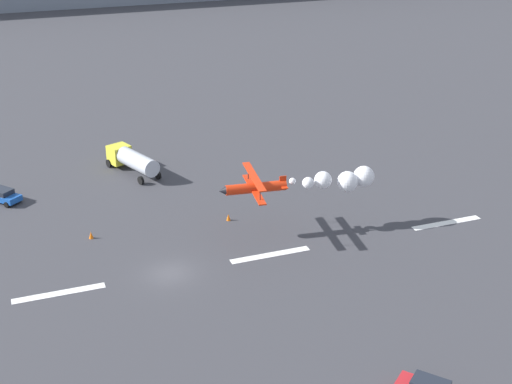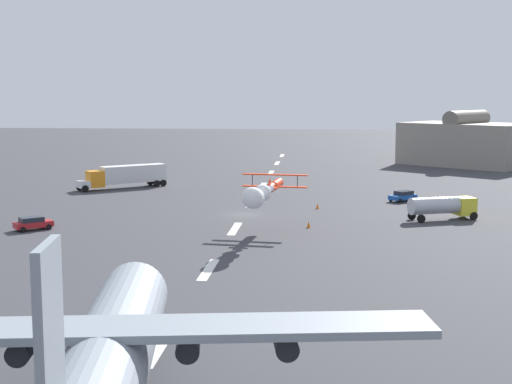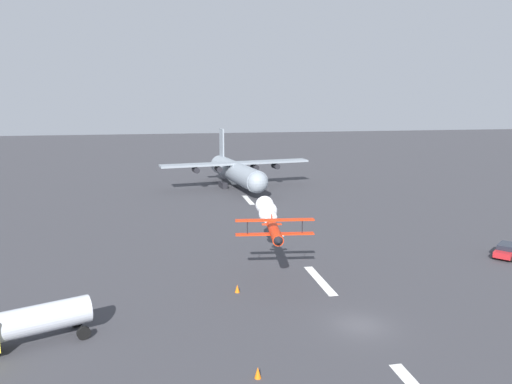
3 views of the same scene
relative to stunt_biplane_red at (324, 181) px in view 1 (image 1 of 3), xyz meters
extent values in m
plane|color=#38383D|center=(-17.14, -3.62, -5.18)|extent=(440.00, 440.00, 0.00)
cube|color=white|center=(-27.06, -3.62, -5.18)|extent=(8.00, 0.90, 0.01)
cube|color=white|center=(-7.22, -3.62, -5.18)|extent=(8.00, 0.90, 0.01)
cube|color=white|center=(12.62, -3.62, -5.18)|extent=(8.00, 0.90, 0.01)
cylinder|color=red|center=(-6.99, 0.95, -0.05)|extent=(6.17, 1.77, 1.02)
cube|color=red|center=(-7.19, 0.98, -0.20)|extent=(1.67, 7.52, 0.12)
cube|color=red|center=(-7.19, 0.98, 1.17)|extent=(1.67, 7.52, 0.12)
cylinder|color=black|center=(-7.51, -1.62, 0.49)|extent=(0.08, 0.08, 1.37)
cylinder|color=black|center=(-6.86, 3.58, 0.49)|extent=(0.08, 0.08, 1.37)
cube|color=red|center=(-4.27, 0.61, 0.40)|extent=(0.71, 0.19, 1.10)
cube|color=red|center=(-4.27, 0.61, 0.00)|extent=(0.85, 2.06, 0.08)
cone|color=black|center=(-10.36, 1.38, -0.05)|extent=(0.80, 0.95, 0.87)
sphere|color=white|center=(-3.13, 0.84, 0.12)|extent=(0.70, 0.70, 0.70)
sphere|color=white|center=(-1.76, 0.04, 0.05)|extent=(1.20, 1.20, 1.20)
sphere|color=white|center=(-0.06, 0.18, 0.06)|extent=(1.79, 1.79, 1.79)
sphere|color=white|center=(2.37, -0.49, -0.20)|extent=(2.13, 2.13, 2.13)
sphere|color=white|center=(4.20, -0.49, 0.11)|extent=(2.16, 2.16, 2.16)
cube|color=yellow|center=(-16.57, 24.06, -3.58)|extent=(3.03, 2.92, 2.20)
cylinder|color=#B7BCC6|center=(-15.04, 20.10, -3.33)|extent=(4.23, 6.63, 2.10)
cylinder|color=black|center=(-17.91, 24.19, -4.68)|extent=(0.66, 1.05, 1.00)
cylinder|color=black|center=(-15.31, 17.48, -4.68)|extent=(0.66, 1.05, 1.00)
cylinder|color=black|center=(-15.67, 25.05, -4.68)|extent=(0.66, 1.05, 1.00)
cylinder|color=black|center=(-13.08, 18.35, -4.68)|extent=(0.66, 1.05, 1.00)
cylinder|color=black|center=(-4.69, -24.83, -4.86)|extent=(0.58, 0.63, 0.64)
cube|color=#194CA5|center=(-30.70, 17.99, -4.54)|extent=(4.04, 4.34, 0.65)
cube|color=#1E232D|center=(-30.83, 18.14, -3.94)|extent=(2.87, 2.98, 0.55)
cylinder|color=black|center=(-29.08, 17.45, -4.86)|extent=(0.58, 0.63, 0.64)
cylinder|color=black|center=(-30.94, 19.68, -4.86)|extent=(0.58, 0.63, 0.64)
cylinder|color=black|center=(-30.46, 16.30, -4.86)|extent=(0.58, 0.63, 0.64)
cone|color=orange|center=(-22.86, 5.78, -4.81)|extent=(0.44, 0.44, 0.75)
cone|color=orange|center=(-8.64, 4.86, -4.81)|extent=(0.44, 0.44, 0.75)
camera|label=1|loc=(-29.50, -60.01, 28.62)|focal=50.50mm
camera|label=2|loc=(76.18, 6.35, 10.52)|focal=51.82mm
camera|label=3|loc=(-50.88, 11.44, 12.46)|focal=34.34mm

